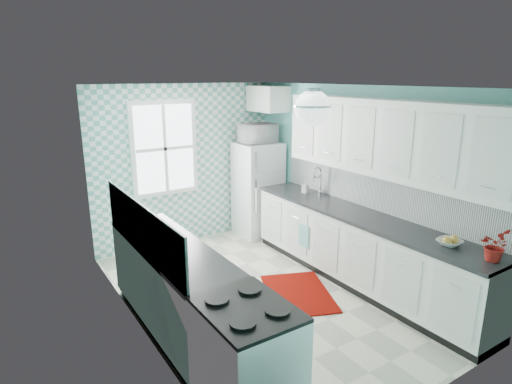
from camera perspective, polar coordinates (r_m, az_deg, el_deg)
floor at (r=5.44m, az=1.03°, el=-13.58°), size 3.00×4.40×0.02m
ceiling at (r=4.76m, az=1.18°, el=14.00°), size 3.00×4.40×0.02m
wall_back at (r=6.84m, az=-9.38°, el=3.59°), size 3.00×0.02×2.50m
wall_front at (r=3.47m, az=22.34°, el=-9.19°), size 3.00×0.02×2.50m
wall_left at (r=4.33m, az=-15.72°, el=-3.73°), size 0.02×4.40×2.50m
wall_right at (r=5.91m, az=13.30°, el=1.51°), size 0.02×4.40×2.50m
accent_wall at (r=6.82m, az=-9.30°, el=3.56°), size 3.00×0.01×2.50m
window at (r=6.61m, az=-12.10°, el=5.69°), size 1.04×0.05×1.44m
backsplash_right at (r=5.65m, az=16.03°, el=0.11°), size 0.02×3.60×0.51m
backsplash_left at (r=4.28m, az=-15.07°, el=-4.66°), size 0.02×2.15×0.51m
upper_cabinets_right at (r=5.27m, az=17.13°, el=6.80°), size 0.33×3.20×0.90m
upper_cabinet_fridge at (r=7.01m, az=1.53°, el=12.32°), size 0.40×0.74×0.40m
ceiling_light at (r=4.13m, az=7.53°, el=11.08°), size 0.34×0.34×0.35m
base_cabinets_right at (r=5.68m, az=13.54°, el=-7.58°), size 0.60×3.60×0.90m
countertop_right at (r=5.51m, az=13.74°, el=-3.10°), size 0.63×3.60×0.04m
base_cabinets_left at (r=4.67m, az=-11.00°, el=-12.68°), size 0.60×2.15×0.90m
countertop_left at (r=4.48m, az=-11.13°, el=-7.31°), size 0.63×2.15×0.04m
fridge at (r=7.13m, az=0.25°, el=0.38°), size 0.68×0.68×1.56m
stove at (r=3.53m, az=-1.21°, el=-21.64°), size 0.64×0.79×0.96m
sink at (r=6.19m, az=7.26°, el=-0.62°), size 0.52×0.44×0.53m
rug at (r=5.47m, az=5.65°, el=-13.27°), size 1.10×1.27×0.02m
dish_towel at (r=5.96m, az=6.39°, el=-5.82°), size 0.06×0.21×0.31m
fruit_bowl at (r=4.82m, az=24.38°, el=-6.15°), size 0.25×0.25×0.06m
potted_plant at (r=4.58m, az=29.15°, el=-6.24°), size 0.33×0.31×0.30m
soap_bottle at (r=6.33m, az=6.57°, el=0.67°), size 0.10×0.10×0.18m
microwave at (r=6.95m, az=0.26°, el=7.82°), size 0.57×0.40×0.31m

